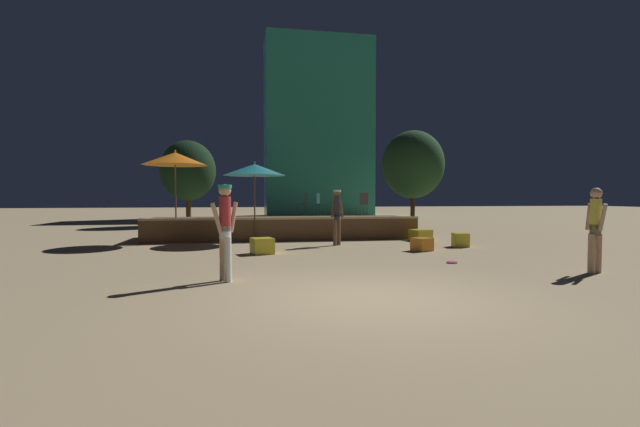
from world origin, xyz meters
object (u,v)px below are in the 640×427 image
person_0 (337,213)px  frisbee_disc (452,262)px  person_2 (595,226)px  cube_seat_3 (421,235)px  bistro_chair_1 (304,202)px  background_tree_1 (188,171)px  patio_umbrella_0 (254,170)px  patio_umbrella_1 (175,159)px  cube_seat_0 (460,240)px  background_tree_0 (413,165)px  cube_seat_1 (422,244)px  cube_seat_2 (262,246)px  bistro_chair_0 (320,202)px  bistro_chair_3 (223,202)px  person_1 (225,225)px  bistro_chair_2 (363,202)px

person_0 → frisbee_disc: size_ratio=7.24×
person_0 → person_2: person_0 is taller
cube_seat_3 → bistro_chair_1: (-4.06, 2.06, 1.21)m
frisbee_disc → background_tree_1: background_tree_1 is taller
patio_umbrella_0 → bistro_chair_1: (1.96, 1.56, -1.15)m
bistro_chair_1 → background_tree_1: bearing=-146.4°
patio_umbrella_1 → cube_seat_0: 9.96m
cube_seat_3 → background_tree_0: size_ratio=0.13×
bistro_chair_1 → frisbee_disc: (2.61, -7.26, -1.39)m
cube_seat_1 → cube_seat_2: bearing=177.8°
patio_umbrella_1 → person_0: (5.35, -1.70, -1.85)m
patio_umbrella_1 → person_2: bearing=-38.6°
cube_seat_2 → bistro_chair_0: bistro_chair_0 is taller
bistro_chair_3 → background_tree_1: 8.84m
cube_seat_3 → person_1: 9.42m
cube_seat_2 → person_0: bearing=33.5°
bistro_chair_0 → bistro_chair_1: bearing=153.2°
cube_seat_3 → background_tree_1: (-9.44, 10.07, 2.85)m
patio_umbrella_1 → frisbee_disc: 9.81m
cube_seat_1 → cube_seat_3: 3.08m
background_tree_0 → person_2: bearing=-100.4°
cube_seat_2 → bistro_chair_3: (-1.26, 4.36, 1.19)m
frisbee_disc → person_1: bearing=-166.1°
patio_umbrella_1 → person_2: patio_umbrella_1 is taller
cube_seat_1 → cube_seat_2: size_ratio=0.91×
bistro_chair_0 → background_tree_0: (7.46, 8.28, 2.22)m
bistro_chair_3 → bistro_chair_0: bearing=58.8°
bistro_chair_1 → bistro_chair_3: 3.13m
person_1 → background_tree_0: 20.58m
patio_umbrella_0 → cube_seat_2: bearing=-87.8°
bistro_chair_0 → bistro_chair_2: (1.47, -1.29, 0.00)m
person_1 → person_2: person_1 is taller
cube_seat_1 → bistro_chair_3: bistro_chair_3 is taller
person_0 → patio_umbrella_0: bearing=113.5°
person_1 → bistro_chair_1: person_1 is taller
patio_umbrella_1 → background_tree_0: background_tree_0 is taller
patio_umbrella_0 → cube_seat_3: bearing=-4.8°
cube_seat_0 → person_2: bearing=-84.9°
background_tree_1 → cube_seat_2: bearing=-74.5°
cube_seat_0 → bistro_chair_1: 6.25m
person_2 → background_tree_0: 18.22m
bistro_chair_1 → background_tree_1: (-5.38, 8.01, 1.65)m
cube_seat_3 → bistro_chair_1: bistro_chair_1 is taller
person_1 → background_tree_1: bearing=-23.8°
cube_seat_0 → frisbee_disc: size_ratio=1.94×
person_0 → bistro_chair_1: person_0 is taller
person_1 → person_2: size_ratio=1.03×
person_0 → bistro_chair_0: person_0 is taller
cube_seat_3 → frisbee_disc: bearing=-105.5°
patio_umbrella_0 → background_tree_1: bearing=109.7°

